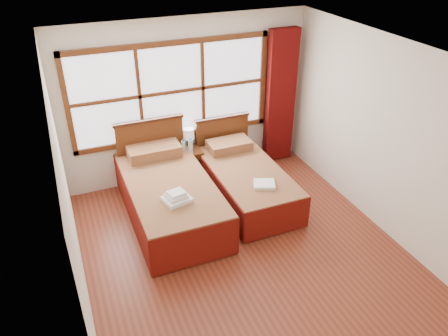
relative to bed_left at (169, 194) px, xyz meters
name	(u,v)px	position (x,y,z in m)	size (l,w,h in m)	color
floor	(245,252)	(0.67, -1.20, -0.35)	(4.50, 4.50, 0.00)	brown
ceiling	(251,57)	(0.67, -1.20, 2.25)	(4.50, 4.50, 0.00)	white
wall_back	(187,101)	(0.67, 1.05, 0.95)	(4.00, 4.00, 0.00)	silver
wall_left	(69,205)	(-1.33, -1.20, 0.95)	(4.50, 4.50, 0.00)	silver
wall_right	(385,138)	(2.67, -1.20, 0.95)	(4.50, 4.50, 0.00)	silver
window	(172,92)	(0.42, 1.02, 1.15)	(3.16, 0.06, 1.56)	white
curtain	(280,98)	(2.27, 0.91, 0.82)	(0.50, 0.16, 2.30)	#590908
bed_left	(169,194)	(0.00, 0.00, 0.00)	(1.17, 2.27, 1.14)	#39180B
bed_right	(245,180)	(1.22, 0.00, -0.05)	(1.02, 2.04, 0.99)	#39180B
nightstand	(189,165)	(0.57, 0.80, -0.07)	(0.42, 0.42, 0.56)	#562A12
towels_left	(177,197)	(-0.04, -0.57, 0.32)	(0.39, 0.36, 0.14)	white
towels_right	(264,184)	(1.25, -0.56, 0.20)	(0.37, 0.34, 0.05)	white
lamp	(189,134)	(0.62, 0.89, 0.45)	(0.17, 0.17, 0.34)	gold
bottle_near	(183,147)	(0.48, 0.75, 0.32)	(0.06, 0.06, 0.23)	silver
bottle_far	(191,146)	(0.58, 0.69, 0.34)	(0.07, 0.07, 0.27)	silver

